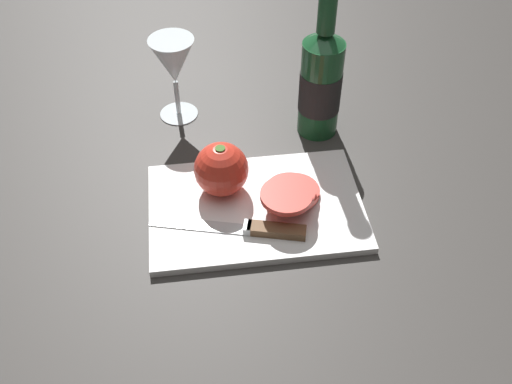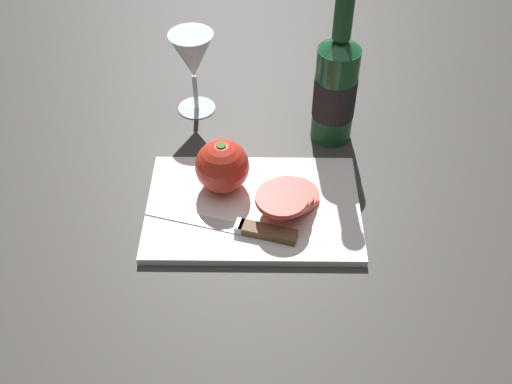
{
  "view_description": "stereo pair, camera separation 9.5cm",
  "coord_description": "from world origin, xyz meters",
  "px_view_note": "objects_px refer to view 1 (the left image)",
  "views": [
    {
      "loc": [
        -0.1,
        -0.67,
        0.72
      ],
      "look_at": [
        -0.01,
        -0.0,
        0.04
      ],
      "focal_mm": 42.0,
      "sensor_mm": 36.0,
      "label": 1
    },
    {
      "loc": [
        -0.0,
        -0.67,
        0.72
      ],
      "look_at": [
        -0.01,
        -0.0,
        0.04
      ],
      "focal_mm": 42.0,
      "sensor_mm": 36.0,
      "label": 2
    }
  ],
  "objects_px": {
    "wine_bottle": "(321,82)",
    "tomato_slice_stack_near": "(291,194)",
    "knife": "(260,229)",
    "whole_tomato": "(221,169)",
    "wine_glass": "(173,64)"
  },
  "relations": [
    {
      "from": "wine_bottle",
      "to": "tomato_slice_stack_near",
      "type": "height_order",
      "value": "wine_bottle"
    },
    {
      "from": "knife",
      "to": "tomato_slice_stack_near",
      "type": "bearing_deg",
      "value": -121.3
    },
    {
      "from": "wine_bottle",
      "to": "tomato_slice_stack_near",
      "type": "relative_size",
      "value": 2.42
    },
    {
      "from": "wine_bottle",
      "to": "whole_tomato",
      "type": "relative_size",
      "value": 3.35
    },
    {
      "from": "wine_bottle",
      "to": "wine_glass",
      "type": "xyz_separation_m",
      "value": [
        -0.26,
        0.08,
        0.01
      ]
    },
    {
      "from": "wine_glass",
      "to": "wine_bottle",
      "type": "bearing_deg",
      "value": -17.36
    },
    {
      "from": "wine_glass",
      "to": "whole_tomato",
      "type": "bearing_deg",
      "value": -74.53
    },
    {
      "from": "wine_glass",
      "to": "tomato_slice_stack_near",
      "type": "distance_m",
      "value": 0.34
    },
    {
      "from": "wine_bottle",
      "to": "knife",
      "type": "relative_size",
      "value": 1.24
    },
    {
      "from": "wine_glass",
      "to": "knife",
      "type": "distance_m",
      "value": 0.37
    },
    {
      "from": "knife",
      "to": "tomato_slice_stack_near",
      "type": "xyz_separation_m",
      "value": [
        0.06,
        0.05,
        0.02
      ]
    },
    {
      "from": "tomato_slice_stack_near",
      "to": "knife",
      "type": "bearing_deg",
      "value": -136.3
    },
    {
      "from": "wine_bottle",
      "to": "wine_glass",
      "type": "relative_size",
      "value": 1.85
    },
    {
      "from": "knife",
      "to": "whole_tomato",
      "type": "bearing_deg",
      "value": -49.03
    },
    {
      "from": "wine_bottle",
      "to": "whole_tomato",
      "type": "xyz_separation_m",
      "value": [
        -0.19,
        -0.15,
        -0.05
      ]
    }
  ]
}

